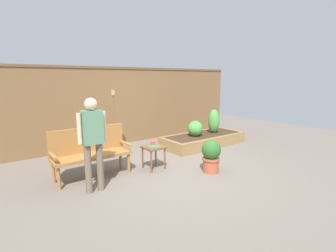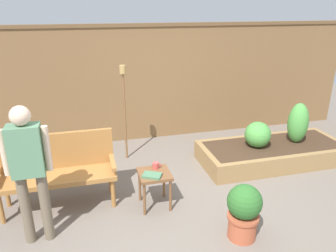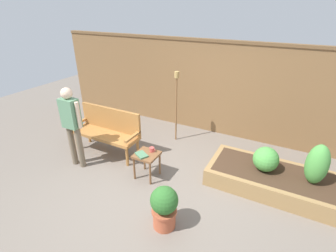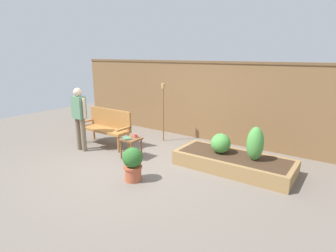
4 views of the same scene
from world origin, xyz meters
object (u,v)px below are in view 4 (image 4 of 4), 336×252
(side_table, at_px, (131,142))
(book_on_table, at_px, (127,138))
(garden_bench, at_px, (107,125))
(potted_boxwood, at_px, (133,163))
(tiki_torch, at_px, (163,102))
(shrub_far_corner, at_px, (255,144))
(cup_on_table, at_px, (136,136))
(person_by_bench, at_px, (79,114))
(shrub_near_bench, at_px, (221,143))

(side_table, height_order, book_on_table, book_on_table)
(garden_bench, height_order, potted_boxwood, garden_bench)
(garden_bench, xyz_separation_m, book_on_table, (1.13, -0.47, -0.05))
(garden_bench, xyz_separation_m, tiki_torch, (1.02, 1.10, 0.55))
(side_table, xyz_separation_m, shrub_far_corner, (2.59, 0.75, 0.24))
(garden_bench, xyz_separation_m, shrub_far_corner, (3.77, 0.36, 0.09))
(tiki_torch, bearing_deg, book_on_table, -85.94)
(shrub_far_corner, bearing_deg, tiki_torch, 165.06)
(cup_on_table, height_order, potted_boxwood, potted_boxwood)
(side_table, height_order, person_by_bench, person_by_bench)
(shrub_near_bench, xyz_separation_m, shrub_far_corner, (0.72, 0.00, 0.13))
(book_on_table, distance_m, shrub_near_bench, 2.09)
(person_by_bench, bearing_deg, side_table, 12.64)
(side_table, height_order, potted_boxwood, potted_boxwood)
(shrub_far_corner, height_order, tiki_torch, tiki_torch)
(shrub_near_bench, distance_m, shrub_far_corner, 0.73)
(cup_on_table, relative_size, shrub_near_bench, 0.28)
(shrub_near_bench, height_order, person_by_bench, person_by_bench)
(shrub_far_corner, xyz_separation_m, tiki_torch, (-2.75, 0.73, 0.46))
(side_table, xyz_separation_m, book_on_table, (-0.05, -0.08, 0.10))
(side_table, distance_m, person_by_bench, 1.51)
(tiki_torch, distance_m, person_by_bench, 2.17)
(shrub_near_bench, bearing_deg, side_table, -158.11)
(cup_on_table, relative_size, person_by_bench, 0.07)
(potted_boxwood, distance_m, shrub_near_bench, 1.92)
(shrub_near_bench, bearing_deg, book_on_table, -156.44)
(person_by_bench, bearing_deg, cup_on_table, 16.39)
(potted_boxwood, relative_size, shrub_far_corner, 0.97)
(cup_on_table, distance_m, shrub_near_bench, 1.93)
(potted_boxwood, distance_m, tiki_torch, 2.63)
(book_on_table, xyz_separation_m, potted_boxwood, (0.86, -0.76, -0.14))
(cup_on_table, height_order, shrub_far_corner, shrub_far_corner)
(cup_on_table, xyz_separation_m, shrub_near_bench, (1.82, 0.64, -0.01))
(garden_bench, xyz_separation_m, cup_on_table, (1.23, -0.28, -0.02))
(shrub_near_bench, relative_size, shrub_far_corner, 0.62)
(potted_boxwood, bearing_deg, side_table, 133.82)
(side_table, distance_m, tiki_torch, 1.65)
(potted_boxwood, bearing_deg, cup_on_table, 128.78)
(shrub_far_corner, bearing_deg, potted_boxwood, -138.03)
(side_table, bearing_deg, person_by_bench, -167.36)
(side_table, distance_m, shrub_near_bench, 2.01)
(cup_on_table, height_order, shrub_near_bench, shrub_near_bench)
(side_table, distance_m, cup_on_table, 0.17)
(shrub_near_bench, distance_m, tiki_torch, 2.23)
(garden_bench, bearing_deg, cup_on_table, -12.67)
(side_table, xyz_separation_m, shrub_near_bench, (1.87, 0.75, 0.11))
(tiki_torch, bearing_deg, shrub_near_bench, -19.90)
(cup_on_table, bearing_deg, shrub_far_corner, 14.14)
(garden_bench, height_order, shrub_near_bench, garden_bench)
(cup_on_table, distance_m, potted_boxwood, 1.24)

